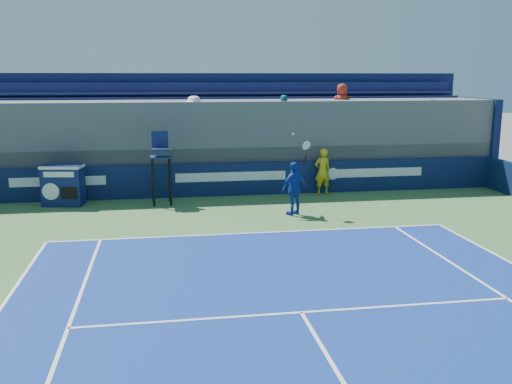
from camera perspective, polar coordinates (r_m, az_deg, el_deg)
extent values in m
imported|color=gold|center=(20.98, 6.67, 2.07)|extent=(0.68, 0.51, 1.69)
cube|color=white|center=(15.77, -0.23, -4.11)|extent=(10.97, 0.07, 0.00)
cube|color=white|center=(10.69, 4.55, -11.90)|extent=(8.23, 0.07, 0.00)
cube|color=#0B1842|center=(20.68, -2.53, 1.27)|extent=(20.40, 0.20, 1.20)
cube|color=white|center=(20.73, -19.19, 1.00)|extent=(3.20, 0.01, 0.32)
cube|color=white|center=(20.56, -2.49, 1.55)|extent=(4.00, 0.01, 0.32)
cube|color=white|center=(21.90, 11.95, 1.92)|extent=(3.60, 0.01, 0.32)
cylinder|color=white|center=(21.34, 7.69, 1.82)|extent=(0.44, 0.01, 0.44)
cube|color=#101B53|center=(20.10, -18.72, 0.66)|extent=(1.40, 0.91, 1.40)
cube|color=white|center=(19.99, -18.84, 2.44)|extent=(1.42, 0.94, 0.10)
cylinder|color=white|center=(19.89, -19.85, 0.04)|extent=(0.55, 0.12, 0.56)
cube|color=black|center=(19.70, -18.20, -0.10)|extent=(0.55, 0.12, 0.40)
cube|color=white|center=(19.69, -19.14, 1.67)|extent=(0.99, 0.18, 0.18)
cylinder|color=black|center=(19.15, -10.21, 0.89)|extent=(0.07, 0.07, 1.60)
cylinder|color=black|center=(19.18, -8.54, 0.95)|extent=(0.07, 0.07, 1.60)
cylinder|color=black|center=(19.70, -10.28, 1.18)|extent=(0.07, 0.07, 1.60)
cylinder|color=black|center=(19.73, -8.65, 1.24)|extent=(0.07, 0.07, 1.60)
cube|color=#0F1D4B|center=(19.31, -9.50, 3.49)|extent=(0.73, 0.73, 0.06)
cube|color=#151F50|center=(19.17, -9.51, 4.19)|extent=(0.57, 0.48, 0.08)
cube|color=#131D49|center=(19.50, -9.60, 5.19)|extent=(0.55, 0.09, 0.60)
imported|color=#1334A0|center=(17.71, 3.87, 0.35)|extent=(1.05, 0.84, 1.67)
cylinder|color=black|center=(17.74, 4.90, 3.14)|extent=(0.09, 0.15, 0.39)
torus|color=silver|center=(17.63, 5.07, 4.66)|extent=(0.31, 0.23, 0.29)
cylinder|color=silver|center=(17.63, 5.07, 4.66)|extent=(0.26, 0.18, 0.24)
sphere|color=#C5D22E|center=(17.29, 3.75, 5.78)|extent=(0.07, 0.07, 0.07)
cube|color=#55555B|center=(22.39, -3.14, 4.87)|extent=(20.40, 3.60, 3.38)
cube|color=#55555B|center=(21.09, -2.73, 3.87)|extent=(20.40, 0.90, 0.55)
cube|color=#14194C|center=(20.93, -2.71, 5.13)|extent=(20.00, 0.45, 0.08)
cube|color=#14194C|center=(21.16, -2.79, 5.74)|extent=(20.00, 0.06, 0.45)
cube|color=#55555B|center=(21.91, -3.02, 5.61)|extent=(20.40, 0.90, 0.55)
cube|color=#14194C|center=(21.77, -3.00, 6.82)|extent=(20.00, 0.45, 0.08)
cube|color=#14194C|center=(22.00, -3.08, 7.39)|extent=(20.00, 0.06, 0.45)
cube|color=#55555B|center=(22.76, -3.29, 7.21)|extent=(20.40, 0.90, 0.55)
cube|color=#14194C|center=(22.63, -3.27, 8.39)|extent=(20.00, 0.45, 0.08)
cube|color=#14194C|center=(22.87, -3.35, 8.92)|extent=(20.00, 0.06, 0.45)
cube|color=#55555B|center=(23.62, -3.54, 8.70)|extent=(20.40, 0.90, 0.55)
cube|color=#14194C|center=(23.50, -3.53, 9.84)|extent=(20.00, 0.45, 0.08)
cube|color=#14194C|center=(23.74, -3.60, 10.34)|extent=(20.00, 0.06, 0.45)
cube|color=#0C1647|center=(24.27, -3.66, 6.58)|extent=(20.80, 0.30, 4.40)
cube|color=#0C1647|center=(25.66, 20.59, 5.02)|extent=(0.30, 3.90, 3.40)
imported|color=gold|center=(21.09, -19.16, 6.18)|extent=(0.88, 0.76, 1.55)
imported|color=silver|center=(20.81, -6.18, 7.04)|extent=(1.24, 0.81, 1.81)
imported|color=teal|center=(21.25, 2.85, 7.21)|extent=(1.08, 0.46, 1.83)
imported|color=#A12617|center=(22.74, 8.57, 8.58)|extent=(0.88, 0.62, 1.68)
imported|color=black|center=(23.17, 17.01, 6.85)|extent=(0.64, 0.47, 1.64)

